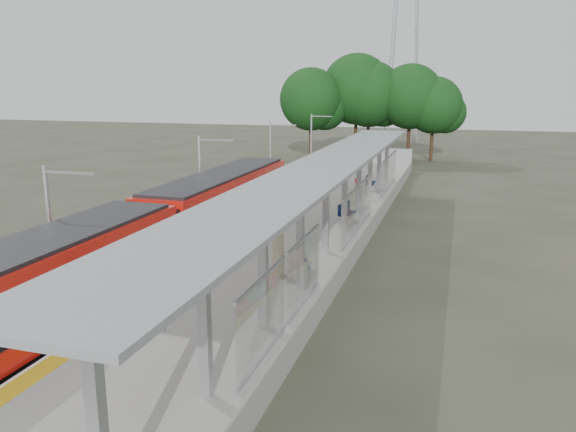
# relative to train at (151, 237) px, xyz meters

# --- Properties ---
(trackbed) EXTENTS (3.00, 70.00, 0.24)m
(trackbed) POSITION_rel_train_xyz_m (-0.00, 9.34, -1.93)
(trackbed) COLOR #59544C
(trackbed) RESTS_ON ground
(platform) EXTENTS (6.00, 50.00, 1.00)m
(platform) POSITION_rel_train_xyz_m (4.50, 9.34, -1.55)
(platform) COLOR gray
(platform) RESTS_ON ground
(tactile_strip) EXTENTS (0.60, 50.00, 0.02)m
(tactile_strip) POSITION_rel_train_xyz_m (1.95, 9.34, -1.04)
(tactile_strip) COLOR gold
(tactile_strip) RESTS_ON platform
(end_fence) EXTENTS (6.00, 0.10, 1.20)m
(end_fence) POSITION_rel_train_xyz_m (4.50, 34.29, -0.45)
(end_fence) COLOR #9EA0A5
(end_fence) RESTS_ON platform
(train) EXTENTS (2.74, 27.60, 3.62)m
(train) POSITION_rel_train_xyz_m (0.00, 0.00, 0.00)
(train) COLOR black
(train) RESTS_ON ground
(canopy) EXTENTS (3.27, 38.00, 3.66)m
(canopy) POSITION_rel_train_xyz_m (6.11, 5.52, 2.15)
(canopy) COLOR #9EA0A5
(canopy) RESTS_ON platform
(pylon) EXTENTS (8.00, 4.00, 38.00)m
(pylon) POSITION_rel_train_xyz_m (3.50, 62.34, 16.95)
(pylon) COLOR #9EA0A5
(pylon) RESTS_ON ground
(tree_cluster) EXTENTS (18.94, 10.40, 11.45)m
(tree_cluster) POSITION_rel_train_xyz_m (2.32, 42.33, 4.88)
(tree_cluster) COLOR #382316
(tree_cluster) RESTS_ON ground
(catenary_masts) EXTENTS (2.08, 48.16, 5.40)m
(catenary_masts) POSITION_rel_train_xyz_m (-1.72, 8.34, 0.86)
(catenary_masts) COLOR #9EA0A5
(catenary_masts) RESTS_ON ground
(bench_near) EXTENTS (0.88, 1.41, 0.93)m
(bench_near) POSITION_rel_train_xyz_m (6.26, 0.32, -0.56)
(bench_near) COLOR #101C50
(bench_near) RESTS_ON platform
(bench_mid) EXTENTS (0.78, 1.58, 1.04)m
(bench_mid) POSITION_rel_train_xyz_m (6.24, 9.12, -0.51)
(bench_mid) COLOR #101C50
(bench_mid) RESTS_ON platform
(bench_far) EXTENTS (0.52, 1.62, 1.10)m
(bench_far) POSITION_rel_train_xyz_m (5.97, 18.70, -0.47)
(bench_far) COLOR #101C50
(bench_far) RESTS_ON platform
(info_pillar_near) EXTENTS (0.46, 0.46, 2.04)m
(info_pillar_near) POSITION_rel_train_xyz_m (5.45, -0.07, -0.17)
(info_pillar_near) COLOR beige
(info_pillar_near) RESTS_ON platform
(info_pillar_far) EXTENTS (0.38, 0.38, 1.70)m
(info_pillar_far) POSITION_rel_train_xyz_m (6.12, 13.04, -0.32)
(info_pillar_far) COLOR beige
(info_pillar_far) RESTS_ON platform
(litter_bin) EXTENTS (0.44, 0.44, 0.89)m
(litter_bin) POSITION_rel_train_xyz_m (6.73, -1.11, -0.61)
(litter_bin) COLOR #9EA0A5
(litter_bin) RESTS_ON platform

